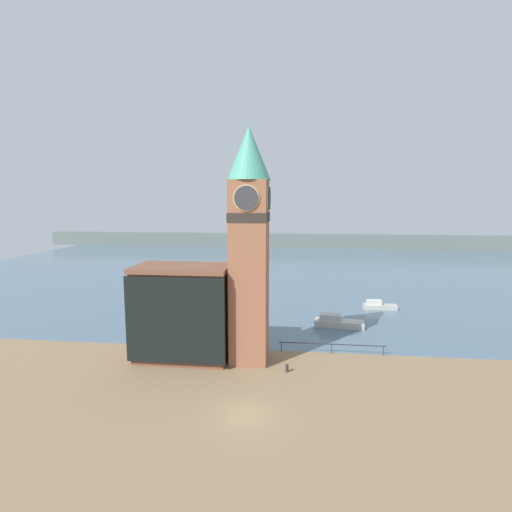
{
  "coord_description": "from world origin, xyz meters",
  "views": [
    {
      "loc": [
        4.17,
        -28.44,
        16.28
      ],
      "look_at": [
        -0.07,
        7.94,
        11.27
      ],
      "focal_mm": 28.0,
      "sensor_mm": 36.0,
      "label": 1
    }
  ],
  "objects_px": {
    "boat_far": "(379,306)",
    "boat_near": "(337,322)",
    "clock_tower": "(249,240)",
    "mooring_bollard_near": "(287,367)",
    "pier_building": "(183,312)"
  },
  "relations": [
    {
      "from": "pier_building",
      "to": "boat_near",
      "type": "height_order",
      "value": "pier_building"
    },
    {
      "from": "boat_near",
      "to": "clock_tower",
      "type": "bearing_deg",
      "value": -122.93
    },
    {
      "from": "clock_tower",
      "to": "mooring_bollard_near",
      "type": "xyz_separation_m",
      "value": [
        3.96,
        -2.38,
        -12.02
      ]
    },
    {
      "from": "boat_far",
      "to": "mooring_bollard_near",
      "type": "height_order",
      "value": "boat_far"
    },
    {
      "from": "boat_near",
      "to": "mooring_bollard_near",
      "type": "bearing_deg",
      "value": -106.29
    },
    {
      "from": "clock_tower",
      "to": "boat_far",
      "type": "xyz_separation_m",
      "value": [
        16.98,
        22.07,
        -11.97
      ]
    },
    {
      "from": "boat_far",
      "to": "mooring_bollard_near",
      "type": "relative_size",
      "value": 6.02
    },
    {
      "from": "pier_building",
      "to": "mooring_bollard_near",
      "type": "xyz_separation_m",
      "value": [
        10.9,
        -2.35,
        -4.47
      ]
    },
    {
      "from": "clock_tower",
      "to": "mooring_bollard_near",
      "type": "height_order",
      "value": "clock_tower"
    },
    {
      "from": "pier_building",
      "to": "mooring_bollard_near",
      "type": "relative_size",
      "value": 11.88
    },
    {
      "from": "boat_far",
      "to": "boat_near",
      "type": "bearing_deg",
      "value": -127.29
    },
    {
      "from": "pier_building",
      "to": "boat_near",
      "type": "distance_m",
      "value": 21.45
    },
    {
      "from": "clock_tower",
      "to": "mooring_bollard_near",
      "type": "bearing_deg",
      "value": -31.03
    },
    {
      "from": "boat_far",
      "to": "clock_tower",
      "type": "bearing_deg",
      "value": -128.62
    },
    {
      "from": "clock_tower",
      "to": "boat_near",
      "type": "height_order",
      "value": "clock_tower"
    }
  ]
}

